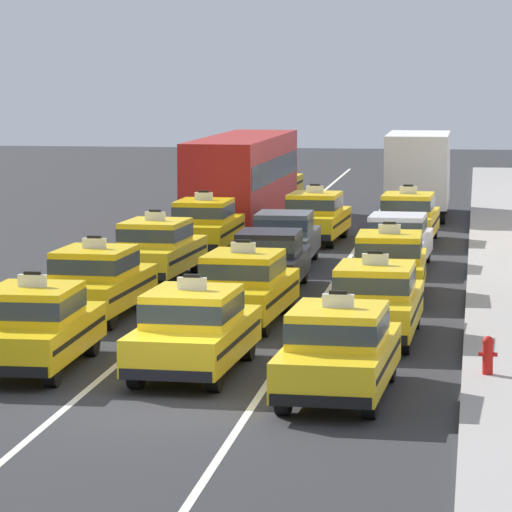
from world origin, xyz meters
TOP-DOWN VIEW (x-y plane):
  - ground_plane at (0.00, 0.00)m, footprint 160.00×160.00m
  - lane_stripe_left_center at (-1.60, 20.00)m, footprint 0.14×80.00m
  - lane_stripe_center_right at (1.60, 20.00)m, footprint 0.14×80.00m
  - taxi_left_nearest at (-3.06, 2.98)m, footprint 1.87×4.58m
  - taxi_left_second at (-3.38, 9.13)m, footprint 2.00×4.63m
  - taxi_left_third at (-3.27, 15.50)m, footprint 2.08×4.66m
  - taxi_left_fourth at (-3.05, 21.80)m, footprint 1.90×4.59m
  - bus_left_fifth at (-3.20, 30.73)m, footprint 2.77×11.26m
  - taxi_left_sixth at (-3.20, 39.96)m, footprint 1.97×4.62m
  - taxi_center_nearest at (0.07, 3.04)m, footprint 2.01×4.63m
  - taxi_center_second at (0.18, 8.80)m, footprint 2.04×4.64m
  - sedan_center_third at (0.07, 13.99)m, footprint 1.78×4.31m
  - sedan_center_fourth at (-0.17, 19.00)m, footprint 1.79×4.31m
  - taxi_center_fifth at (0.13, 24.90)m, footprint 2.04×4.64m
  - taxi_right_nearest at (3.03, 1.32)m, footprint 2.01×4.63m
  - taxi_right_second at (3.30, 7.15)m, footprint 1.92×4.60m
  - taxi_right_third at (3.25, 13.20)m, footprint 1.88×4.58m
  - sedan_right_fourth at (3.17, 18.82)m, footprint 1.92×4.36m
  - taxi_right_fifth at (3.19, 25.05)m, footprint 1.97×4.62m
  - box_truck_right_sixth at (3.21, 33.69)m, footprint 2.32×6.97m
  - fire_hydrant at (5.68, 3.10)m, footprint 0.36×0.22m

SIDE VIEW (x-z plane):
  - ground_plane at x=0.00m, z-range 0.00..0.00m
  - lane_stripe_left_center at x=-1.60m, z-range 0.00..0.01m
  - lane_stripe_center_right at x=1.60m, z-range 0.00..0.01m
  - fire_hydrant at x=5.68m, z-range 0.18..0.91m
  - sedan_center_third at x=0.07m, z-range 0.06..1.64m
  - sedan_center_fourth at x=-0.17m, z-range 0.06..1.64m
  - sedan_right_fourth at x=3.17m, z-range 0.06..1.64m
  - taxi_left_nearest at x=-3.06m, z-range -0.10..1.86m
  - taxi_left_second at x=-3.38m, z-range -0.10..1.86m
  - taxi_left_third at x=-3.27m, z-range -0.10..1.86m
  - taxi_left_fourth at x=-3.05m, z-range -0.10..1.86m
  - taxi_left_sixth at x=-3.20m, z-range -0.10..1.86m
  - taxi_center_nearest at x=0.07m, z-range -0.10..1.86m
  - taxi_center_second at x=0.18m, z-range -0.10..1.86m
  - taxi_center_fifth at x=0.13m, z-range -0.10..1.86m
  - taxi_right_nearest at x=3.03m, z-range -0.10..1.86m
  - taxi_right_second at x=3.30m, z-range -0.10..1.86m
  - taxi_right_third at x=3.25m, z-range -0.10..1.86m
  - taxi_right_fifth at x=3.19m, z-range -0.10..1.86m
  - box_truck_right_sixth at x=3.21m, z-range 0.14..3.41m
  - bus_left_fifth at x=-3.20m, z-range 0.21..3.43m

